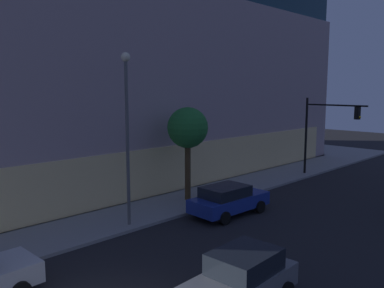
# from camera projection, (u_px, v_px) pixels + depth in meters

# --- Properties ---
(modern_building) EXTENTS (38.50, 21.00, 16.31)m
(modern_building) POSITION_uv_depth(u_px,v_px,m) (106.00, 74.00, 33.12)
(modern_building) COLOR #4C4C51
(modern_building) RESTS_ON ground
(traffic_light_far_corner) EXTENTS (0.67, 4.95, 5.97)m
(traffic_light_far_corner) POSITION_uv_depth(u_px,v_px,m) (325.00, 124.00, 29.68)
(traffic_light_far_corner) COLOR black
(traffic_light_far_corner) RESTS_ON sidewalk_corner
(street_lamp_sidewalk) EXTENTS (0.44, 0.44, 8.30)m
(street_lamp_sidewalk) POSITION_uv_depth(u_px,v_px,m) (127.00, 119.00, 18.67)
(street_lamp_sidewalk) COLOR #5B5B5B
(street_lamp_sidewalk) RESTS_ON sidewalk_corner
(sidewalk_tree) EXTENTS (2.42, 2.42, 5.57)m
(sidewalk_tree) POSITION_uv_depth(u_px,v_px,m) (188.00, 129.00, 23.24)
(sidewalk_tree) COLOR #4A361E
(sidewalk_tree) RESTS_ON sidewalk_corner
(car_grey) EXTENTS (4.28, 2.20, 1.76)m
(car_grey) POSITION_uv_depth(u_px,v_px,m) (240.00, 280.00, 12.11)
(car_grey) COLOR slate
(car_grey) RESTS_ON ground
(car_blue) EXTENTS (4.68, 2.32, 1.62)m
(car_blue) POSITION_uv_depth(u_px,v_px,m) (228.00, 199.00, 21.25)
(car_blue) COLOR navy
(car_blue) RESTS_ON ground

